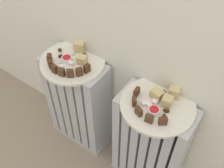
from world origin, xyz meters
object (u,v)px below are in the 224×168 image
radiator_right (150,145)px  jam_bowl_left (67,59)px  radiator_left (79,104)px  plate_right (158,105)px  jam_bowl_right (154,111)px  fork (69,57)px  plate_left (73,62)px

radiator_right → jam_bowl_left: 0.56m
radiator_left → plate_right: 0.53m
jam_bowl_right → fork: jam_bowl_right is taller
jam_bowl_left → plate_right: bearing=1.6°
plate_right → jam_bowl_left: (-0.45, -0.01, 0.02)m
radiator_left → radiator_right: (0.43, 0.00, -0.00)m
plate_left → jam_bowl_left: size_ratio=6.35×
radiator_left → plate_left: (-0.00, -0.00, 0.30)m
jam_bowl_left → fork: size_ratio=0.47×
radiator_left → plate_left: 0.30m
plate_left → jam_bowl_left: bearing=-147.4°
radiator_left → radiator_right: size_ratio=1.00×
plate_right → jam_bowl_left: jam_bowl_left is taller
plate_right → jam_bowl_left: size_ratio=6.35×
fork → radiator_right: bearing=-1.0°
radiator_left → plate_right: size_ratio=1.98×
radiator_right → jam_bowl_right: (0.01, -0.05, 0.32)m
plate_left → fork: fork is taller
plate_right → jam_bowl_right: bearing=-82.3°
radiator_right → plate_right: 0.30m
jam_bowl_left → fork: (-0.01, 0.02, -0.01)m
fork → plate_right: bearing=-1.0°
radiator_right → plate_right: (0.00, -0.00, 0.30)m
radiator_right → plate_left: size_ratio=1.98×
radiator_right → jam_bowl_right: jam_bowl_right is taller
radiator_left → radiator_right: 0.43m
plate_right → jam_bowl_left: 0.45m
radiator_left → jam_bowl_right: size_ratio=13.14×
radiator_left → plate_left: size_ratio=1.98×
radiator_left → fork: fork is taller
plate_right → jam_bowl_right: jam_bowl_right is taller
jam_bowl_right → fork: size_ratio=0.45×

